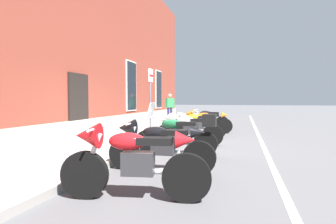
{
  "coord_description": "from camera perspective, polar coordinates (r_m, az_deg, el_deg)",
  "views": [
    {
      "loc": [
        -8.1,
        -2.59,
        1.38
      ],
      "look_at": [
        0.44,
        -0.21,
        0.99
      ],
      "focal_mm": 28.78,
      "sensor_mm": 36.0,
      "label": 1
    }
  ],
  "objects": [
    {
      "name": "lane_stripe",
      "position": [
        8.23,
        19.74,
        -7.27
      ],
      "size": [
        33.41,
        0.12,
        0.01
      ],
      "primitive_type": "cube",
      "color": "silver",
      "rests_on": "ground_plane"
    },
    {
      "name": "motorcycle_orange_sport",
      "position": [
        11.38,
        7.68,
        -1.74
      ],
      "size": [
        0.68,
        2.15,
        0.99
      ],
      "color": "black",
      "rests_on": "ground_plane"
    },
    {
      "name": "ground_plane",
      "position": [
        8.61,
        -2.17,
        -6.72
      ],
      "size": [
        140.0,
        140.0,
        0.0
      ],
      "primitive_type": "plane",
      "color": "#4C4C4F"
    },
    {
      "name": "motorcycle_red_sport",
      "position": [
        3.79,
        -8.23,
        -9.76
      ],
      "size": [
        0.66,
        2.09,
        1.07
      ],
      "color": "black",
      "rests_on": "ground_plane"
    },
    {
      "name": "motorcycle_white_sport",
      "position": [
        8.31,
        3.94,
        -3.21
      ],
      "size": [
        0.62,
        2.08,
        1.01
      ],
      "color": "black",
      "rests_on": "ground_plane"
    },
    {
      "name": "parking_sign",
      "position": [
        9.51,
        -3.73,
        4.23
      ],
      "size": [
        0.36,
        0.07,
        2.36
      ],
      "color": "#4C4C51",
      "rests_on": "sidewalk"
    },
    {
      "name": "motorcycle_black_sport",
      "position": [
        5.24,
        -2.5,
        -6.6
      ],
      "size": [
        0.62,
        2.13,
        1.01
      ],
      "color": "black",
      "rests_on": "ground_plane"
    },
    {
      "name": "brick_pub_facade",
      "position": [
        11.82,
        -29.94,
        15.77
      ],
      "size": [
        27.41,
        5.43,
        8.33
      ],
      "color": "brown",
      "rests_on": "ground_plane"
    },
    {
      "name": "motorcycle_green_touring",
      "position": [
        6.85,
        2.56,
        -4.43
      ],
      "size": [
        0.62,
        2.14,
        1.33
      ],
      "color": "black",
      "rests_on": "ground_plane"
    },
    {
      "name": "motorcycle_black_naked",
      "position": [
        12.94,
        8.31,
        -1.52
      ],
      "size": [
        0.62,
        1.99,
        0.95
      ],
      "color": "black",
      "rests_on": "ground_plane"
    },
    {
      "name": "pedestrian_striped_shirt",
      "position": [
        16.11,
        0.39,
        1.33
      ],
      "size": [
        0.39,
        0.51,
        1.63
      ],
      "color": "#1E1E4C",
      "rests_on": "sidewalk"
    },
    {
      "name": "motorcycle_yellow_naked",
      "position": [
        9.89,
        5.96,
        -2.74
      ],
      "size": [
        0.62,
        2.15,
        0.94
      ],
      "color": "black",
      "rests_on": "ground_plane"
    },
    {
      "name": "sidewalk",
      "position": [
        9.14,
        -10.88,
        -5.79
      ],
      "size": [
        33.41,
        2.9,
        0.14
      ],
      "primitive_type": "cube",
      "color": "gray",
      "rests_on": "ground_plane"
    }
  ]
}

